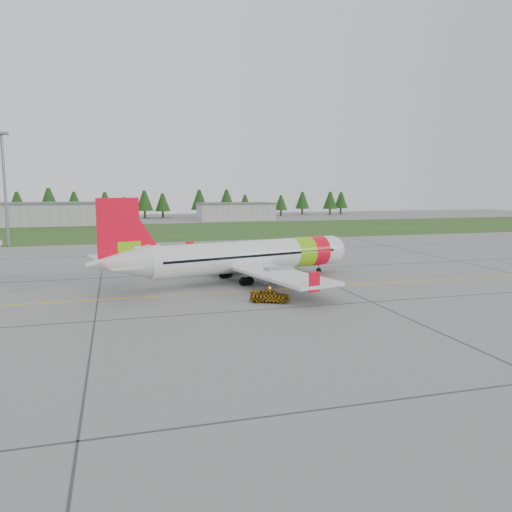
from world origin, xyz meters
name	(u,v)px	position (x,y,z in m)	size (l,w,h in m)	color
ground	(271,309)	(0.00, 0.00, 0.00)	(320.00, 320.00, 0.00)	gray
aircraft	(243,257)	(0.96, 13.77, 2.81)	(31.66, 29.76, 9.74)	silver
follow_me_car	(270,282)	(0.72, 2.61, 1.89)	(1.52, 1.29, 3.78)	orange
grass_strip	(171,231)	(0.00, 82.00, 0.01)	(320.00, 50.00, 0.03)	#30561E
taxi_guideline	(248,291)	(0.00, 8.00, 0.01)	(120.00, 0.25, 0.02)	gold
hangar_west	(53,214)	(-30.00, 110.00, 3.00)	(32.00, 14.00, 6.00)	#A8A8A3
hangar_east	(236,212)	(25.00, 118.00, 2.60)	(24.00, 12.00, 5.20)	#A8A8A3
floodlight_mast	(5,191)	(-32.00, 58.00, 10.00)	(0.50, 0.50, 20.00)	slate
treeline	(153,203)	(0.00, 138.00, 5.00)	(160.00, 8.00, 10.00)	#1C3F14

